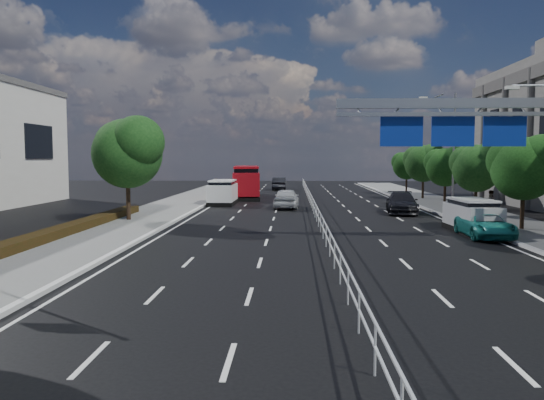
{
  "coord_description": "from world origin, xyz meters",
  "views": [
    {
      "loc": [
        -1.54,
        -15.23,
        4.04
      ],
      "look_at": [
        -2.35,
        5.55,
        2.4
      ],
      "focal_mm": 35.0,
      "sensor_mm": 36.0,
      "label": 1
    }
  ],
  "objects": [
    {
      "name": "kerb_near",
      "position": [
        -9.0,
        0.0,
        0.07
      ],
      "size": [
        0.25,
        140.0,
        0.15
      ],
      "primitive_type": "cube",
      "color": "silver",
      "rests_on": "ground"
    },
    {
      "name": "median_fence",
      "position": [
        0.0,
        22.5,
        0.53
      ],
      "size": [
        0.05,
        85.0,
        1.02
      ],
      "color": "silver",
      "rests_on": "ground"
    },
    {
      "name": "far_tree_f",
      "position": [
        11.24,
        29.48,
        3.49
      ],
      "size": [
        3.52,
        3.28,
        5.02
      ],
      "color": "black",
      "rests_on": "ground"
    },
    {
      "name": "parked_car_teal",
      "position": [
        8.3,
        12.0,
        0.63
      ],
      "size": [
        2.2,
        4.59,
        1.26
      ],
      "primitive_type": "imported",
      "rotation": [
        0.0,
        0.0,
        -0.02
      ],
      "color": "#1A7872",
      "rests_on": "ground"
    },
    {
      "name": "far_tree_g",
      "position": [
        11.25,
        36.98,
        3.75
      ],
      "size": [
        3.96,
        3.69,
        5.45
      ],
      "color": "black",
      "rests_on": "ground"
    },
    {
      "name": "silver_minivan",
      "position": [
        8.3,
        14.0,
        0.9
      ],
      "size": [
        2.08,
        4.5,
        1.83
      ],
      "rotation": [
        0.0,
        0.0,
        0.05
      ],
      "color": "black",
      "rests_on": "ground"
    },
    {
      "name": "overhead_gantry",
      "position": [
        6.74,
        10.05,
        5.61
      ],
      "size": [
        10.24,
        0.38,
        7.45
      ],
      "color": "gray",
      "rests_on": "ground"
    },
    {
      "name": "parked_car_dark",
      "position": [
        6.5,
        23.93,
        0.77
      ],
      "size": [
        2.84,
        5.55,
        1.54
      ],
      "primitive_type": "imported",
      "rotation": [
        0.0,
        0.0,
        -0.13
      ],
      "color": "black",
      "rests_on": "ground"
    },
    {
      "name": "red_bus",
      "position": [
        -6.3,
        39.17,
        1.69
      ],
      "size": [
        3.47,
        11.03,
        3.24
      ],
      "rotation": [
        0.0,
        0.0,
        0.08
      ],
      "color": "black",
      "rests_on": "ground"
    },
    {
      "name": "far_tree_h",
      "position": [
        11.24,
        44.48,
        3.42
      ],
      "size": [
        3.41,
        3.18,
        4.91
      ],
      "color": "black",
      "rests_on": "ground"
    },
    {
      "name": "near_car_silver",
      "position": [
        -2.03,
        27.48,
        0.82
      ],
      "size": [
        2.14,
        4.88,
        1.63
      ],
      "primitive_type": "imported",
      "rotation": [
        0.0,
        0.0,
        3.1
      ],
      "color": "#ABADB2",
      "rests_on": "ground"
    },
    {
      "name": "far_tree_d",
      "position": [
        11.25,
        14.48,
        3.69
      ],
      "size": [
        3.85,
        3.59,
        5.34
      ],
      "color": "black",
      "rests_on": "ground"
    },
    {
      "name": "near_tree_back",
      "position": [
        -11.94,
        17.97,
        4.61
      ],
      "size": [
        4.84,
        4.51,
        6.69
      ],
      "color": "black",
      "rests_on": "ground"
    },
    {
      "name": "pedestrian_b",
      "position": [
        12.02,
        21.5,
        1.0
      ],
      "size": [
        0.87,
        0.69,
        1.72
      ],
      "primitive_type": "imported",
      "rotation": [
        0.0,
        0.0,
        3.09
      ],
      "color": "gray",
      "rests_on": "sidewalk_far"
    },
    {
      "name": "far_tree_e",
      "position": [
        11.25,
        21.98,
        3.56
      ],
      "size": [
        3.63,
        3.38,
        5.13
      ],
      "color": "black",
      "rests_on": "ground"
    },
    {
      "name": "near_car_dark",
      "position": [
        -3.26,
        52.76,
        0.8
      ],
      "size": [
        1.69,
        4.83,
        1.59
      ],
      "primitive_type": "imported",
      "rotation": [
        0.0,
        0.0,
        3.14
      ],
      "color": "black",
      "rests_on": "ground"
    },
    {
      "name": "ground",
      "position": [
        0.0,
        0.0,
        0.0
      ],
      "size": [
        160.0,
        160.0,
        0.0
      ],
      "primitive_type": "plane",
      "color": "black",
      "rests_on": "ground"
    },
    {
      "name": "white_minivan",
      "position": [
        -7.64,
        30.72,
        1.06
      ],
      "size": [
        2.17,
        4.98,
        2.16
      ],
      "rotation": [
        0.0,
        0.0,
        -0.0
      ],
      "color": "black",
      "rests_on": "ground"
    },
    {
      "name": "streetlight_far",
      "position": [
        10.5,
        26.0,
        5.21
      ],
      "size": [
        2.78,
        2.4,
        9.0
      ],
      "color": "gray",
      "rests_on": "ground"
    }
  ]
}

